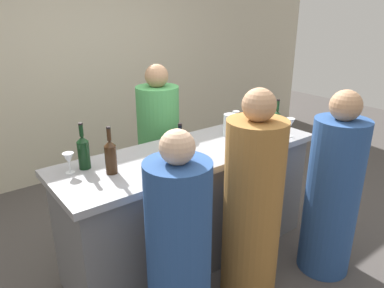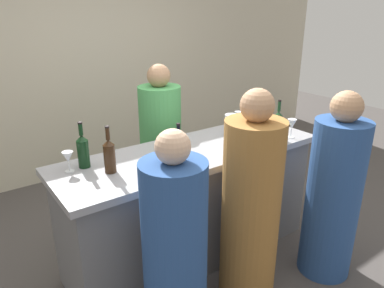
{
  "view_description": "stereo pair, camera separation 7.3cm",
  "coord_description": "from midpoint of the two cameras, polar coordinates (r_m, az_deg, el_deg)",
  "views": [
    {
      "loc": [
        -1.59,
        -2.08,
        1.98
      ],
      "look_at": [
        0.0,
        0.0,
        1.0
      ],
      "focal_mm": 34.02,
      "sensor_mm": 36.0,
      "label": 1
    },
    {
      "loc": [
        -1.53,
        -2.12,
        1.98
      ],
      "look_at": [
        0.0,
        0.0,
        1.0
      ],
      "focal_mm": 34.02,
      "sensor_mm": 36.0,
      "label": 2
    }
  ],
  "objects": [
    {
      "name": "wine_glass_near_right",
      "position": [
        3.25,
        8.02,
        3.73
      ],
      "size": [
        0.06,
        0.06,
        0.15
      ],
      "color": "white",
      "rests_on": "bar_counter"
    },
    {
      "name": "wine_bottle_leftmost_dark_green",
      "position": [
        2.57,
        -15.94,
        -0.96
      ],
      "size": [
        0.08,
        0.08,
        0.32
      ],
      "color": "black",
      "rests_on": "bar_counter"
    },
    {
      "name": "person_right_guest",
      "position": [
        2.23,
        -1.73,
        -16.66
      ],
      "size": [
        0.43,
        0.43,
        1.4
      ],
      "rotation": [
        0.0,
        0.0,
        1.7
      ],
      "color": "#284C8C",
      "rests_on": "ground"
    },
    {
      "name": "back_wall",
      "position": [
        4.61,
        -16.14,
        12.56
      ],
      "size": [
        8.0,
        0.1,
        2.8
      ],
      "primitive_type": "cube",
      "color": "beige",
      "rests_on": "ground"
    },
    {
      "name": "wine_glass_far_center",
      "position": [
        2.54,
        -18.08,
        -2.07
      ],
      "size": [
        0.07,
        0.07,
        0.14
      ],
      "color": "white",
      "rests_on": "bar_counter"
    },
    {
      "name": "person_left_guest",
      "position": [
        2.55,
        10.0,
        -10.06
      ],
      "size": [
        0.46,
        0.46,
        1.53
      ],
      "rotation": [
        0.0,
        0.0,
        1.72
      ],
      "color": "#9E6B33",
      "rests_on": "ground"
    },
    {
      "name": "person_server_behind",
      "position": [
        3.52,
        -4.28,
        -0.99
      ],
      "size": [
        0.42,
        0.42,
        1.52
      ],
      "rotation": [
        0.0,
        0.0,
        -1.51
      ],
      "color": "#4CA559",
      "rests_on": "ground"
    },
    {
      "name": "bar_counter",
      "position": [
        3.02,
        0.7,
        -9.29
      ],
      "size": [
        2.15,
        0.71,
        0.95
      ],
      "color": "slate",
      "rests_on": "ground"
    },
    {
      "name": "wine_glass_near_left",
      "position": [
        3.18,
        16.02,
        2.96
      ],
      "size": [
        0.08,
        0.08,
        0.16
      ],
      "color": "white",
      "rests_on": "bar_counter"
    },
    {
      "name": "wine_glass_far_left",
      "position": [
        3.45,
        10.82,
        4.53
      ],
      "size": [
        0.07,
        0.07,
        0.15
      ],
      "color": "white",
      "rests_on": "bar_counter"
    },
    {
      "name": "wine_glass_far_right",
      "position": [
        3.37,
        7.8,
        4.33
      ],
      "size": [
        0.07,
        0.07,
        0.15
      ],
      "color": "white",
      "rests_on": "bar_counter"
    },
    {
      "name": "ground_plane",
      "position": [
        3.28,
        0.67,
        -16.55
      ],
      "size": [
        12.0,
        12.0,
        0.0
      ],
      "primitive_type": "plane",
      "color": "#4C4744"
    },
    {
      "name": "water_pitcher",
      "position": [
        3.11,
        6.88,
        2.9
      ],
      "size": [
        0.12,
        0.12,
        0.19
      ],
      "color": "silver",
      "rests_on": "bar_counter"
    },
    {
      "name": "person_center_guest",
      "position": [
        2.96,
        21.91,
        -7.53
      ],
      "size": [
        0.45,
        0.45,
        1.46
      ],
      "rotation": [
        0.0,
        0.0,
        1.41
      ],
      "color": "#284C8C",
      "rests_on": "ground"
    },
    {
      "name": "wine_glass_near_center",
      "position": [
        3.11,
        10.42,
        2.66
      ],
      "size": [
        0.06,
        0.06,
        0.14
      ],
      "color": "white",
      "rests_on": "bar_counter"
    },
    {
      "name": "wine_bottle_center_near_black",
      "position": [
        2.41,
        -1.22,
        -1.49
      ],
      "size": [
        0.07,
        0.07,
        0.34
      ],
      "color": "black",
      "rests_on": "bar_counter"
    },
    {
      "name": "wine_bottle_second_left_amber_brown",
      "position": [
        2.45,
        -11.99,
        -1.71
      ],
      "size": [
        0.08,
        0.08,
        0.32
      ],
      "color": "#331E0F",
      "rests_on": "bar_counter"
    },
    {
      "name": "wine_bottle_second_right_olive_green",
      "position": [
        3.11,
        13.95,
        3.02
      ],
      "size": [
        0.07,
        0.07,
        0.33
      ],
      "color": "#193D1E",
      "rests_on": "bar_counter"
    }
  ]
}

